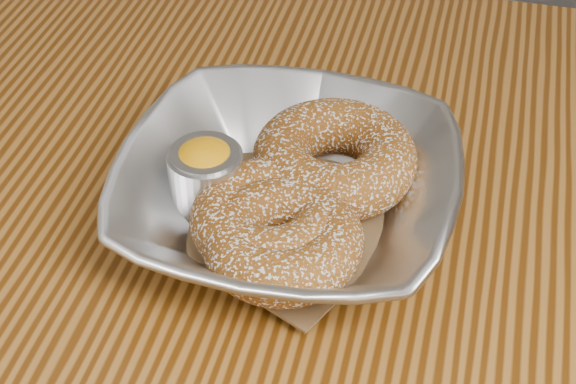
% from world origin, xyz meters
% --- Properties ---
extents(table, '(1.20, 0.80, 0.75)m').
position_xyz_m(table, '(0.00, 0.00, 0.65)').
color(table, brown).
rests_on(table, ground_plane).
extents(serving_bowl, '(0.23, 0.23, 0.06)m').
position_xyz_m(serving_bowl, '(0.09, 0.05, 0.78)').
color(serving_bowl, '#B4B6BB').
rests_on(serving_bowl, table).
extents(parchment, '(0.19, 0.19, 0.00)m').
position_xyz_m(parchment, '(0.09, 0.05, 0.76)').
color(parchment, brown).
rests_on(parchment, table).
extents(donut_back, '(0.12, 0.12, 0.04)m').
position_xyz_m(donut_back, '(0.12, 0.09, 0.78)').
color(donut_back, brown).
rests_on(donut_back, parchment).
extents(donut_front, '(0.11, 0.11, 0.04)m').
position_xyz_m(donut_front, '(0.10, 0.01, 0.78)').
color(donut_front, brown).
rests_on(donut_front, parchment).
extents(donut_extra, '(0.13, 0.13, 0.04)m').
position_xyz_m(donut_extra, '(0.09, 0.03, 0.78)').
color(donut_extra, brown).
rests_on(donut_extra, parchment).
extents(ramekin, '(0.05, 0.05, 0.05)m').
position_xyz_m(ramekin, '(0.04, 0.05, 0.78)').
color(ramekin, '#B4B6BB').
rests_on(ramekin, table).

